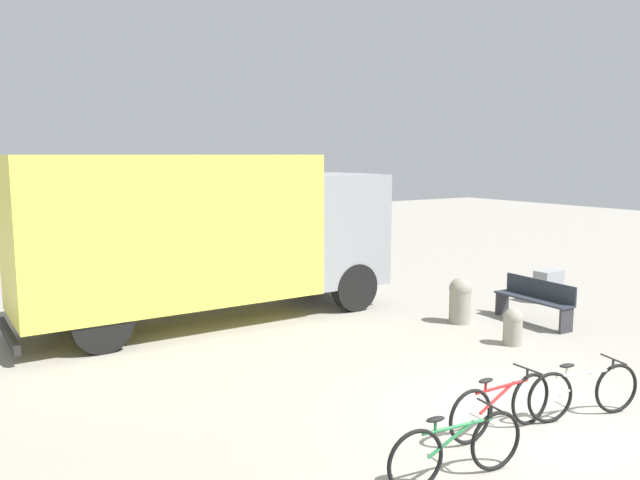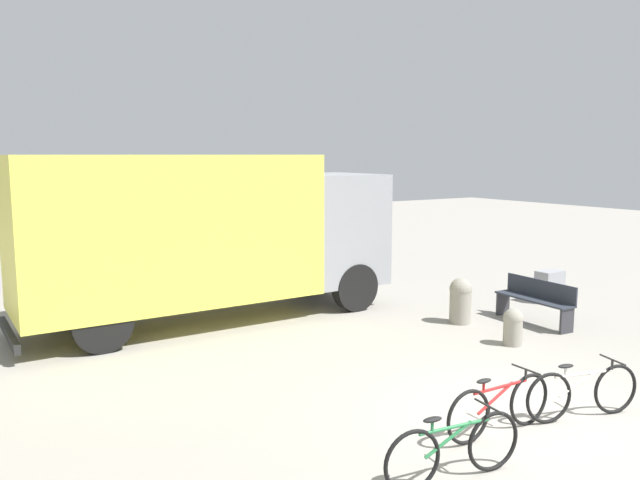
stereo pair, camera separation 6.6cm
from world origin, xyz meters
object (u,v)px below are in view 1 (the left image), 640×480
(bicycle_far, at_px, (584,391))
(utility_box, at_px, (548,286))
(bicycle_near, at_px, (457,448))
(bicycle_middle, at_px, (501,406))
(bollard_near_bench, at_px, (513,325))
(park_bench, at_px, (535,298))
(delivery_truck, at_px, (207,230))
(bollard_far_bench, at_px, (460,299))

(bicycle_far, distance_m, utility_box, 6.63)
(bicycle_near, height_order, bicycle_middle, same)
(bollard_near_bench, height_order, utility_box, utility_box)
(bicycle_middle, bearing_deg, bicycle_near, -156.44)
(park_bench, bearing_deg, delivery_truck, 58.97)
(bollard_near_bench, height_order, bollard_far_bench, bollard_far_bench)
(bollard_near_bench, bearing_deg, bollard_far_bench, 80.33)
(delivery_truck, height_order, park_bench, delivery_truck)
(bollard_far_bench, bearing_deg, delivery_truck, 145.22)
(park_bench, relative_size, bollard_near_bench, 2.64)
(bicycle_near, relative_size, bicycle_middle, 1.00)
(delivery_truck, distance_m, utility_box, 7.78)
(bicycle_near, distance_m, utility_box, 8.79)
(delivery_truck, relative_size, utility_box, 10.56)
(bollard_far_bench, bearing_deg, bicycle_middle, -129.74)
(utility_box, bearing_deg, bollard_far_bench, -175.63)
(delivery_truck, xyz_separation_m, utility_box, (7.17, -2.64, -1.48))
(delivery_truck, xyz_separation_m, bollard_near_bench, (3.88, -4.42, -1.49))
(delivery_truck, distance_m, bicycle_far, 7.47)
(utility_box, bearing_deg, delivery_truck, 159.76)
(park_bench, height_order, bollard_near_bench, park_bench)
(park_bench, distance_m, bicycle_middle, 5.43)
(bicycle_far, height_order, utility_box, bicycle_far)
(bollard_far_bench, bearing_deg, bollard_near_bench, -99.67)
(bicycle_near, height_order, utility_box, bicycle_near)
(bicycle_far, bearing_deg, park_bench, 60.83)
(park_bench, distance_m, bollard_far_bench, 1.50)
(bicycle_middle, relative_size, bollard_near_bench, 2.54)
(bicycle_near, height_order, bollard_near_bench, bicycle_near)
(delivery_truck, xyz_separation_m, bollard_far_bench, (4.14, -2.88, -1.35))
(delivery_truck, distance_m, park_bench, 6.68)
(bollard_far_bench, relative_size, utility_box, 1.27)
(bicycle_far, distance_m, bollard_near_bench, 3.09)
(bicycle_far, relative_size, bollard_near_bench, 2.47)
(bicycle_near, bearing_deg, bicycle_middle, 29.22)
(park_bench, xyz_separation_m, bicycle_middle, (-4.48, -3.07, -0.14))
(bicycle_near, distance_m, bicycle_middle, 1.34)
(bollard_far_bench, bearing_deg, park_bench, -32.27)
(bollard_far_bench, distance_m, utility_box, 3.04)
(park_bench, relative_size, bollard_far_bench, 1.90)
(bollard_near_bench, bearing_deg, bicycle_far, -123.64)
(bicycle_middle, distance_m, utility_box, 7.47)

